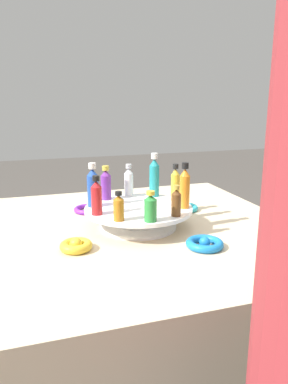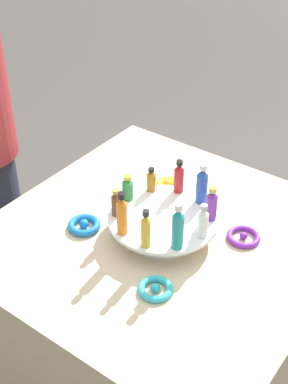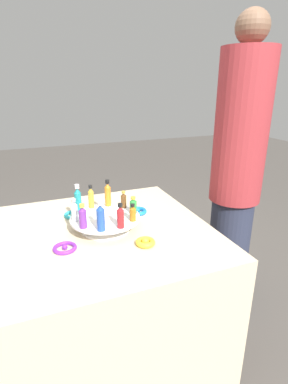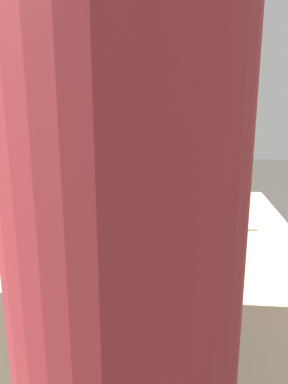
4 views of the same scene
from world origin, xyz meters
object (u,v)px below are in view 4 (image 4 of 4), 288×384
object	(u,v)px
bottle_clear	(150,182)
bottle_amber	(112,203)
bottle_gold	(185,188)
display_stand	(144,213)
bottle_brown	(165,204)
bottle_red	(102,192)
ribbon_bow_blue	(180,246)
bottle_blue	(109,183)
bottle_teal	(172,180)
bottle_orange	(183,192)
person_figure	(125,300)
ribbon_bow_teal	(204,212)
ribbon_bow_gold	(74,231)
ribbon_bow_purple	(119,204)
bottle_green	(137,206)
bottle_purple	(127,183)

from	to	relation	value
bottle_clear	bottle_amber	bearing A→B (deg)	158.56
bottle_gold	display_stand	bearing A→B (deg)	104.56
bottle_amber	bottle_brown	xyz separation A→B (m)	(-0.01, -0.17, 0.00)
bottle_red	ribbon_bow_blue	world-z (taller)	bottle_red
bottle_blue	bottle_gold	bearing A→B (deg)	-93.44
display_stand	bottle_clear	size ratio (longest dim) A/B	3.03
bottle_teal	ribbon_bow_blue	xyz separation A→B (m)	(-0.33, -0.03, -0.13)
bottle_clear	ribbon_bow_blue	distance (m)	0.40
bottle_orange	bottle_brown	bearing A→B (deg)	140.56
bottle_gold	ribbon_bow_blue	distance (m)	0.28
person_figure	bottle_gold	bearing A→B (deg)	-9.57
bottle_orange	ribbon_bow_teal	xyz separation A→B (m)	(0.18, -0.08, -0.13)
bottle_teal	ribbon_bow_gold	distance (m)	0.41
bottle_blue	bottle_orange	distance (m)	0.29
bottle_teal	bottle_blue	world-z (taller)	bottle_teal
bottle_clear	ribbon_bow_gold	distance (m)	0.37
bottle_gold	ribbon_bow_purple	bearing A→B (deg)	55.84
bottle_blue	bottle_brown	xyz separation A→B (m)	(-0.18, -0.21, -0.02)
ribbon_bow_blue	bottle_blue	bearing A→B (deg)	44.03
bottle_clear	bottle_brown	world-z (taller)	bottle_clear
bottle_green	bottle_clear	bearing A→B (deg)	-3.44
display_stand	bottle_red	xyz separation A→B (m)	(-0.04, 0.14, 0.08)
bottle_red	bottle_green	bearing A→B (deg)	-129.44
bottle_brown	bottle_gold	xyz separation A→B (m)	(0.16, -0.06, 0.02)
bottle_brown	person_figure	size ratio (longest dim) A/B	0.05
bottle_brown	ribbon_bow_purple	size ratio (longest dim) A/B	0.89
bottle_purple	bottle_gold	distance (m)	0.24
bottle_teal	bottle_green	xyz separation A→B (m)	(-0.26, 0.10, -0.03)
bottle_amber	ribbon_bow_gold	xyz separation A→B (m)	(-0.01, 0.13, -0.09)
display_stand	ribbon_bow_gold	distance (m)	0.25
bottle_amber	bottle_gold	bearing A→B (deg)	-57.44
ribbon_bow_blue	person_figure	xyz separation A→B (m)	(-0.60, 0.08, 0.17)
bottle_clear	bottle_gold	size ratio (longest dim) A/B	0.90
bottle_purple	ribbon_bow_gold	distance (m)	0.31
bottle_brown	bottle_orange	distance (m)	0.09
bottle_purple	ribbon_bow_blue	size ratio (longest dim) A/B	1.10
bottle_teal	bottle_brown	world-z (taller)	bottle_teal
ribbon_bow_purple	bottle_red	bearing A→B (deg)	176.90
bottle_gold	bottle_red	bearing A→B (deg)	104.56
person_figure	bottle_purple	bearing A→B (deg)	4.25
bottle_orange	person_figure	size ratio (longest dim) A/B	0.08
bottle_blue	ribbon_bow_blue	bearing A→B (deg)	-135.97
bottle_orange	ribbon_bow_blue	distance (m)	0.21
bottle_amber	ribbon_bow_teal	world-z (taller)	bottle_amber
bottle_orange	bottle_gold	distance (m)	0.09
bottle_green	bottle_brown	xyz separation A→B (m)	(0.02, -0.09, 0.00)
display_stand	ribbon_bow_teal	distance (m)	0.25
bottle_clear	bottle_blue	size ratio (longest dim) A/B	0.81
ribbon_bow_blue	person_figure	distance (m)	0.63
bottle_purple	ribbon_bow_purple	world-z (taller)	bottle_purple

